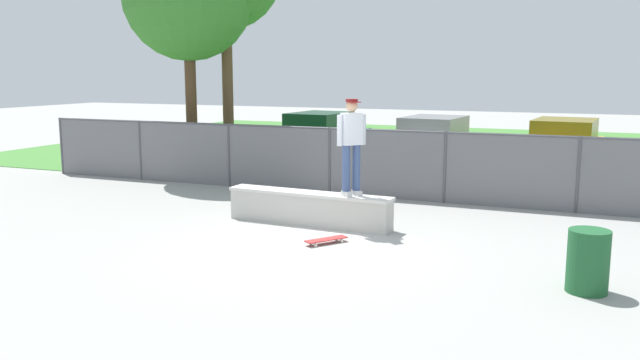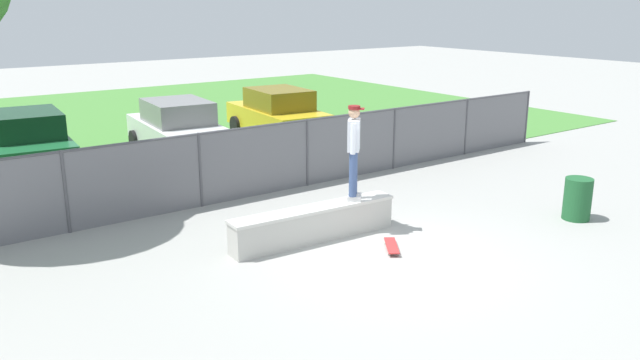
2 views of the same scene
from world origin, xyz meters
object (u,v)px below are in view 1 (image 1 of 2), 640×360
trash_bin (588,261)px  skateboard (326,240)px  car_white (434,144)px  skateboarder (351,142)px  car_green (321,137)px  concrete_ledge (309,208)px  car_yellow (564,148)px

trash_bin → skateboard: bearing=167.1°
car_white → trash_bin: 10.98m
skateboard → skateboarder: bearing=88.3°
car_green → skateboarder: bearing=-64.0°
skateboarder → car_green: bearing=116.0°
car_white → concrete_ledge: bearing=-95.3°
car_green → car_yellow: 7.60m
concrete_ledge → skateboarder: size_ratio=1.87×
concrete_ledge → trash_bin: trash_bin is taller
car_green → car_yellow: (7.60, -0.11, 0.00)m
car_green → car_white: 3.96m
skateboard → car_yellow: car_yellow is taller
car_green → car_yellow: same height
car_white → car_yellow: 3.69m
skateboarder → car_yellow: skateboarder is taller
car_white → trash_bin: size_ratio=4.96×
car_yellow → trash_bin: 10.48m
car_yellow → trash_bin: size_ratio=4.96×
skateboard → trash_bin: (4.26, -0.98, 0.36)m
concrete_ledge → skateboarder: 1.63m
concrete_ledge → skateboard: (0.86, -1.23, -0.26)m
skateboard → car_white: size_ratio=0.18×
skateboard → car_yellow: bearing=69.5°
skateboarder → car_yellow: size_ratio=0.42×
trash_bin → concrete_ledge: bearing=156.7°
skateboarder → car_yellow: (3.51, 8.29, -0.85)m
skateboard → car_green: 10.43m
skateboarder → car_white: 7.94m
concrete_ledge → trash_bin: bearing=-23.3°
car_green → trash_bin: (8.32, -10.55, -0.40)m
skateboarder → trash_bin: 4.91m
trash_bin → car_white: bearing=113.6°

